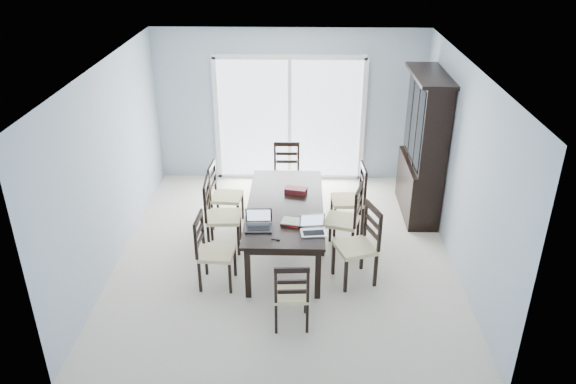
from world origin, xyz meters
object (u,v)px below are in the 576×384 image
object	(u,v)px
dining_table	(285,210)
chair_right_far	(355,191)
chair_right_near	(363,236)
chair_right_mid	(349,213)
chair_left_mid	(216,208)
chair_end_far	(287,166)
hot_tub	(268,128)
laptop_dark	(258,225)
chair_end_near	(291,289)
game_box	(296,191)
chair_left_near	(209,244)
laptop_silver	(313,230)
cell_phone	(276,239)
china_hutch	(423,148)
chair_left_far	(220,188)

from	to	relation	value
dining_table	chair_right_far	size ratio (longest dim) A/B	1.88
chair_right_near	chair_right_mid	world-z (taller)	chair_right_near
chair_left_mid	chair_end_far	size ratio (longest dim) A/B	1.07
chair_right_near	hot_tub	xyz separation A→B (m)	(-1.42, 4.15, -0.10)
chair_end_far	laptop_dark	xyz separation A→B (m)	(-0.28, -2.28, 0.22)
laptop_dark	chair_end_near	bearing A→B (deg)	-67.59
laptop_dark	game_box	size ratio (longest dim) A/B	1.14
chair_right_mid	game_box	xyz separation A→B (m)	(-0.72, 0.30, 0.17)
chair_left_near	laptop_silver	bearing A→B (deg)	92.64
chair_left_mid	cell_phone	xyz separation A→B (m)	(0.86, -1.00, 0.13)
chair_left_near	hot_tub	distance (m)	4.33
chair_right_near	chair_right_far	distance (m)	1.27
dining_table	china_hutch	xyz separation A→B (m)	(2.02, 1.25, 0.40)
dining_table	chair_right_near	distance (m)	1.15
dining_table	chair_left_near	world-z (taller)	chair_left_near
chair_left_far	china_hutch	bearing A→B (deg)	102.60
china_hutch	laptop_dark	world-z (taller)	china_hutch
game_box	chair_right_far	bearing A→B (deg)	21.52
chair_left_far	chair_left_mid	bearing A→B (deg)	6.61
china_hutch	chair_end_near	xyz separation A→B (m)	(-1.91, -2.82, -0.54)
laptop_silver	chair_end_far	bearing A→B (deg)	92.13
chair_end_far	cell_phone	distance (m)	2.52
chair_left_mid	game_box	bearing A→B (deg)	99.39
chair_left_near	chair_end_near	xyz separation A→B (m)	(1.03, -0.83, -0.05)
chair_end_near	laptop_silver	world-z (taller)	chair_end_near
chair_left_near	laptop_dark	distance (m)	0.66
chair_left_far	chair_right_near	size ratio (longest dim) A/B	0.95
dining_table	chair_right_near	xyz separation A→B (m)	(0.98, -0.59, -0.05)
game_box	chair_left_near	bearing A→B (deg)	-134.19
dining_table	hot_tub	xyz separation A→B (m)	(-0.43, 3.56, -0.15)
laptop_dark	china_hutch	bearing A→B (deg)	36.97
dining_table	hot_tub	size ratio (longest dim) A/B	0.94
chair_right_mid	chair_left_near	bearing A→B (deg)	129.55
laptop_dark	game_box	bearing A→B (deg)	63.85
china_hutch	chair_right_far	distance (m)	1.27
laptop_dark	laptop_silver	bearing A→B (deg)	-9.88
china_hutch	laptop_dark	distance (m)	3.02
chair_right_far	game_box	xyz separation A→B (m)	(-0.84, -0.33, 0.17)
chair_left_mid	chair_right_mid	bearing A→B (deg)	85.02
chair_left_far	chair_end_far	distance (m)	1.28
dining_table	chair_left_mid	bearing A→B (deg)	173.29
chair_left_mid	game_box	distance (m)	1.12
chair_left_mid	chair_right_mid	distance (m)	1.81
dining_table	laptop_dark	xyz separation A→B (m)	(-0.31, -0.65, 0.13)
game_box	chair_end_far	bearing A→B (deg)	97.35
chair_left_mid	dining_table	bearing A→B (deg)	80.34
cell_phone	chair_right_mid	bearing A→B (deg)	57.12
chair_right_mid	laptop_dark	xyz separation A→B (m)	(-1.17, -0.70, 0.19)
dining_table	hot_tub	world-z (taller)	hot_tub
chair_right_near	chair_right_mid	distance (m)	0.65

